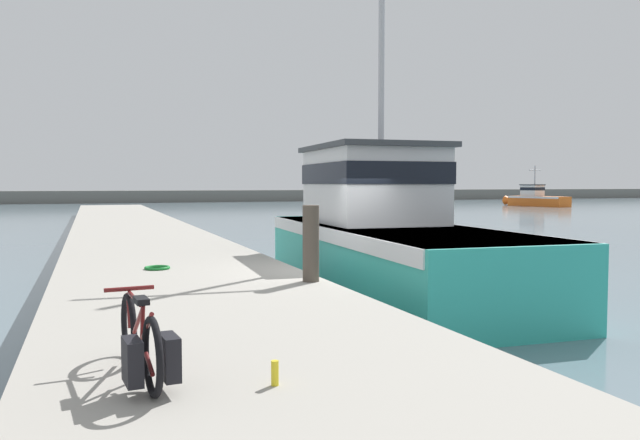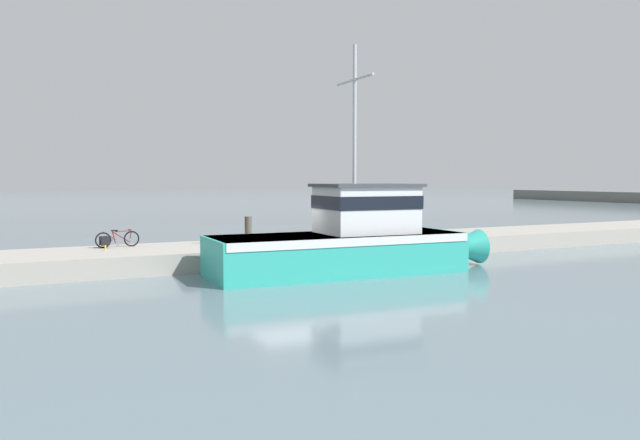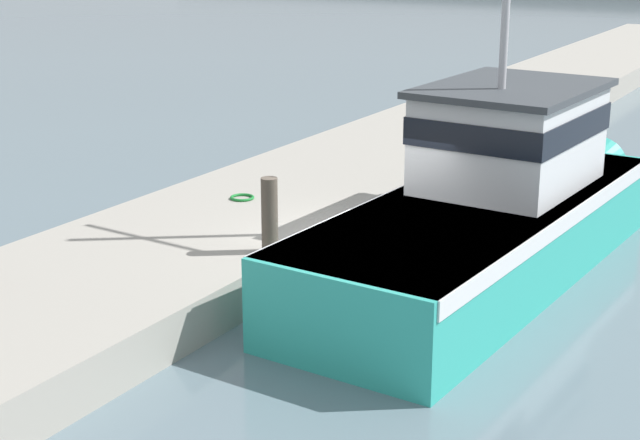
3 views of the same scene
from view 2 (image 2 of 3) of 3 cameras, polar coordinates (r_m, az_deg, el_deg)
name	(u,v)px [view 2 (image 2 of 3)]	position (r m, az deg, el deg)	size (l,w,h in m)	color
ground_plane	(287,271)	(23.71, -3.01, -4.66)	(320.00, 320.00, 0.00)	slate
dock_pier	(257,252)	(26.49, -5.77, -2.96)	(4.42, 80.00, 0.76)	#A39E93
fishing_boat_main	(351,239)	(23.01, 2.87, -1.77)	(3.64, 11.22, 8.34)	teal
bicycle_touring	(113,240)	(26.06, -18.39, -1.70)	(0.53, 1.74, 0.70)	black
mooring_post	(248,233)	(24.22, -6.57, -1.18)	(0.28, 0.28, 1.28)	#51473D
hose_coil	(282,241)	(27.29, -3.46, -1.89)	(0.49, 0.49, 0.05)	#197A2D
water_bottle_by_bike	(105,248)	(25.04, -19.03, -2.43)	(0.06, 0.06, 0.20)	yellow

